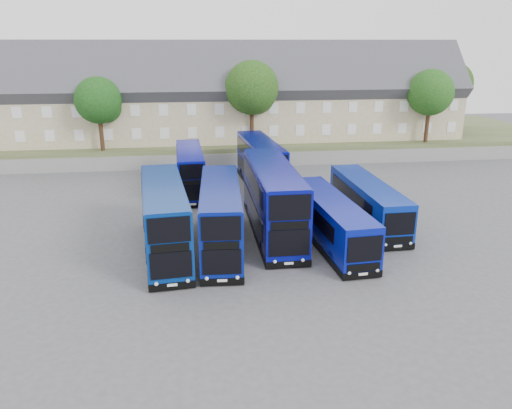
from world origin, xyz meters
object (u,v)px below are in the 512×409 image
object	(u,v)px
tree_west	(100,102)
tree_mid	(253,90)
tree_east	(431,94)
tree_far	(451,85)
coach_east_a	(330,222)
dd_front_mid	(221,219)
dd_front_left	(165,220)

from	to	relation	value
tree_west	tree_mid	distance (m)	16.04
tree_east	tree_far	bearing A→B (deg)	49.40
tree_east	tree_west	bearing A→B (deg)	-180.00
coach_east_a	tree_east	distance (m)	29.87
dd_front_mid	tree_east	world-z (taller)	tree_east
coach_east_a	tree_mid	distance (m)	24.84
tree_mid	tree_east	world-z (taller)	tree_mid
tree_mid	tree_far	xyz separation A→B (m)	(26.00, 6.50, -0.34)
coach_east_a	tree_far	bearing A→B (deg)	47.79
dd_front_mid	tree_far	distance (m)	43.81
dd_front_left	coach_east_a	xyz separation A→B (m)	(10.91, 0.10, -0.66)
dd_front_mid	tree_east	xyz separation A→B (m)	(25.01, 23.43, 5.27)
dd_front_left	tree_mid	bearing A→B (deg)	64.52
tree_mid	tree_east	distance (m)	20.02
dd_front_left	tree_west	world-z (taller)	tree_west
tree_east	tree_far	world-z (taller)	tree_far
coach_east_a	tree_west	world-z (taller)	tree_west
dd_front_left	tree_east	size ratio (longest dim) A/B	1.40
dd_front_mid	dd_front_left	bearing A→B (deg)	-176.75
tree_mid	coach_east_a	bearing A→B (deg)	-84.44
dd_front_mid	coach_east_a	world-z (taller)	dd_front_mid
dd_front_mid	tree_mid	bearing A→B (deg)	81.12
tree_west	tree_east	size ratio (longest dim) A/B	0.94
coach_east_a	tree_west	xyz separation A→B (m)	(-18.32, 23.35, 5.52)
tree_west	tree_far	bearing A→B (deg)	9.46
dd_front_mid	tree_far	xyz separation A→B (m)	(31.01, 30.43, 5.61)
tree_east	dd_front_mid	bearing A→B (deg)	-136.87
tree_mid	tree_east	size ratio (longest dim) A/B	1.12
coach_east_a	tree_east	bearing A→B (deg)	48.62
dd_front_mid	tree_far	bearing A→B (deg)	47.41
dd_front_mid	tree_east	distance (m)	34.68
tree_west	tree_far	world-z (taller)	tree_far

